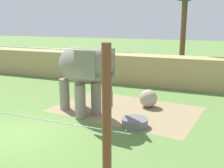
% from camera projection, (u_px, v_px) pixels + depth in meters
% --- Properties ---
extents(ground_plane, '(120.00, 120.00, 0.00)m').
position_uv_depth(ground_plane, '(26.00, 133.00, 10.52)').
color(ground_plane, '#5B7F3D').
extents(dirt_patch, '(7.50, 5.34, 0.01)m').
position_uv_depth(dirt_patch, '(126.00, 109.00, 13.43)').
color(dirt_patch, '#937F5B').
rests_on(dirt_patch, ground).
extents(embankment_wall, '(36.00, 1.80, 2.03)m').
position_uv_depth(embankment_wall, '(119.00, 68.00, 19.61)').
color(embankment_wall, tan).
rests_on(embankment_wall, ground).
extents(elephant, '(3.99, 3.19, 3.28)m').
position_uv_depth(elephant, '(83.00, 69.00, 12.34)').
color(elephant, gray).
rests_on(elephant, ground).
extents(enrichment_ball, '(0.92, 0.92, 0.92)m').
position_uv_depth(enrichment_ball, '(148.00, 98.00, 13.70)').
color(enrichment_ball, tan).
rests_on(enrichment_ball, ground).
extents(water_tub, '(1.10, 1.10, 0.35)m').
position_uv_depth(water_tub, '(135.00, 122.00, 11.19)').
color(water_tub, slate).
rests_on(water_tub, ground).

